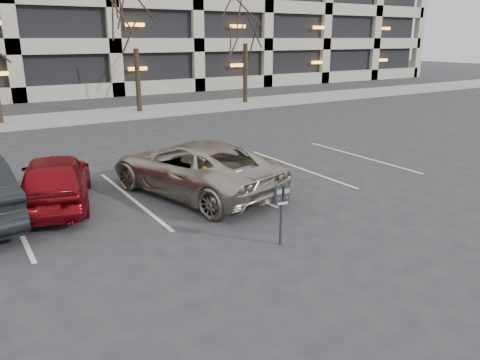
{
  "coord_description": "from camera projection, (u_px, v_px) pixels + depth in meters",
  "views": [
    {
      "loc": [
        -5.16,
        -8.97,
        4.02
      ],
      "look_at": [
        -0.12,
        -0.98,
        1.14
      ],
      "focal_mm": 35.0,
      "sensor_mm": 36.0,
      "label": 1
    }
  ],
  "objects": [
    {
      "name": "stall_lines",
      "position": [
        131.0,
        198.0,
        12.21
      ],
      "size": [
        16.9,
        5.2,
        0.0
      ],
      "color": "silver",
      "rests_on": "ground"
    },
    {
      "name": "suv_silver",
      "position": [
        194.0,
        167.0,
        12.46
      ],
      "size": [
        3.63,
        5.58,
        1.43
      ],
      "rotation": [
        0.0,
        0.0,
        3.41
      ],
      "color": "#A79E8E",
      "rests_on": "ground"
    },
    {
      "name": "tree_d",
      "position": [
        246.0,
        4.0,
        27.89
      ],
      "size": [
        3.62,
        3.62,
        8.22
      ],
      "color": "black",
      "rests_on": "ground"
    },
    {
      "name": "parking_meter",
      "position": [
        282.0,
        200.0,
        9.22
      ],
      "size": [
        0.33,
        0.17,
        1.25
      ],
      "rotation": [
        0.0,
        0.0,
        -0.16
      ],
      "color": "black",
      "rests_on": "ground"
    },
    {
      "name": "tree_c",
      "position": [
        133.0,
        7.0,
        24.43
      ],
      "size": [
        3.39,
        3.39,
        7.72
      ],
      "color": "black",
      "rests_on": "ground"
    },
    {
      "name": "sidewalk",
      "position": [
        65.0,
        118.0,
        23.99
      ],
      "size": [
        80.0,
        4.0,
        0.12
      ],
      "primitive_type": "cube",
      "color": "gray",
      "rests_on": "ground"
    },
    {
      "name": "ground",
      "position": [
        222.0,
        215.0,
        11.07
      ],
      "size": [
        140.0,
        140.0,
        0.0
      ],
      "primitive_type": "plane",
      "color": "#28282B",
      "rests_on": "ground"
    },
    {
      "name": "car_red",
      "position": [
        55.0,
        180.0,
        11.51
      ],
      "size": [
        2.6,
        4.23,
        1.35
      ],
      "primitive_type": "imported",
      "rotation": [
        0.0,
        0.0,
        2.87
      ],
      "color": "maroon",
      "rests_on": "ground"
    }
  ]
}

